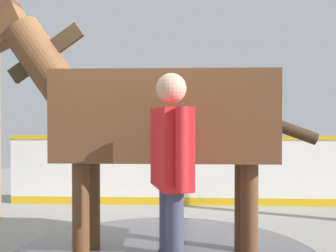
{
  "coord_description": "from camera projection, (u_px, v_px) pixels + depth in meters",
  "views": [
    {
      "loc": [
        -1.37,
        -3.85,
        1.37
      ],
      "look_at": [
        -0.03,
        -0.7,
        1.31
      ],
      "focal_mm": 42.2,
      "sensor_mm": 36.0,
      "label": 1
    }
  ],
  "objects": [
    {
      "name": "horse",
      "position": [
        151.0,
        115.0,
        3.9
      ],
      "size": [
        3.24,
        1.82,
        2.56
      ],
      "rotation": [
        0.0,
        0.0,
        2.69
      ],
      "color": "brown",
      "rests_on": "ground"
    },
    {
      "name": "handler",
      "position": [
        171.0,
        169.0,
        2.97
      ],
      "size": [
        0.3,
        0.68,
        1.72
      ],
      "rotation": [
        0.0,
        0.0,
        6.12
      ],
      "color": "black",
      "rests_on": "ground"
    },
    {
      "name": "barrier_wall",
      "position": [
        173.0,
        173.0,
        6.31
      ],
      "size": [
        4.8,
        2.36,
        1.11
      ],
      "color": "white",
      "rests_on": "ground"
    },
    {
      "name": "ground_plane",
      "position": [
        144.0,
        252.0,
        4.1
      ],
      "size": [
        16.0,
        16.0,
        0.02
      ],
      "primitive_type": "cube",
      "color": "gray"
    }
  ]
}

